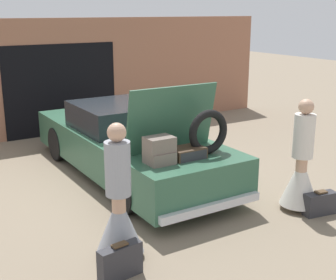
% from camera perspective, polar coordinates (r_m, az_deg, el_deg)
% --- Properties ---
extents(ground_plane, '(40.00, 40.00, 0.00)m').
position_cam_1_polar(ground_plane, '(8.85, -4.75, -4.16)').
color(ground_plane, '#7F705B').
extents(garage_wall_back, '(12.00, 0.14, 2.80)m').
position_cam_1_polar(garage_wall_back, '(11.76, -13.02, 7.42)').
color(garage_wall_back, '#9E664C').
rests_on(garage_wall_back, ground_plane).
extents(car, '(1.85, 5.12, 1.88)m').
position_cam_1_polar(car, '(8.65, -4.81, -0.40)').
color(car, '#336047').
rests_on(car, ground_plane).
extents(person_left, '(0.59, 0.59, 1.73)m').
position_cam_1_polar(person_left, '(5.78, -5.99, -8.65)').
color(person_left, tan).
rests_on(person_left, ground_plane).
extents(person_right, '(0.59, 0.59, 1.73)m').
position_cam_1_polar(person_right, '(7.40, 15.91, -3.66)').
color(person_right, tan).
rests_on(person_right, ground_plane).
extents(suitcase_beside_left_person, '(0.55, 0.22, 0.43)m').
position_cam_1_polar(suitcase_beside_left_person, '(5.55, -5.85, -14.57)').
color(suitcase_beside_left_person, '#2D2D33').
rests_on(suitcase_beside_left_person, ground_plane).
extents(suitcase_beside_right_person, '(0.53, 0.26, 0.37)m').
position_cam_1_polar(suitcase_beside_right_person, '(7.45, 18.02, -7.38)').
color(suitcase_beside_right_person, '#2D2D33').
rests_on(suitcase_beside_right_person, ground_plane).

